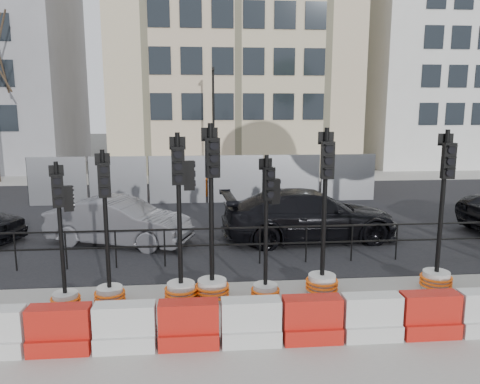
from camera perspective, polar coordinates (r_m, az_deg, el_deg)
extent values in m
plane|color=#51514C|center=(10.92, -3.13, -11.08)|extent=(120.00, 120.00, 0.00)
cube|color=gray|center=(8.20, -2.35, -18.72)|extent=(40.00, 6.00, 0.02)
cube|color=black|center=(17.61, -3.92, -2.66)|extent=(40.00, 14.00, 0.03)
cube|color=gray|center=(26.46, -4.34, 1.75)|extent=(40.00, 4.00, 0.02)
cube|color=#C3B98E|center=(32.62, -1.00, 19.27)|extent=(15.00, 10.00, 18.00)
cube|color=silver|center=(36.73, 24.05, 15.83)|extent=(12.00, 9.00, 16.00)
cylinder|color=black|center=(12.70, -25.71, -6.63)|extent=(0.04, 0.04, 1.00)
cylinder|color=black|center=(12.33, -20.45, -6.74)|extent=(0.04, 0.04, 1.00)
cylinder|color=black|center=(12.06, -14.91, -6.80)|extent=(0.04, 0.04, 1.00)
cylinder|color=black|center=(11.91, -9.17, -6.79)|extent=(0.04, 0.04, 1.00)
cylinder|color=black|center=(11.88, -3.35, -6.71)|extent=(0.04, 0.04, 1.00)
cylinder|color=black|center=(11.98, 2.43, -6.57)|extent=(0.04, 0.04, 1.00)
cylinder|color=black|center=(12.19, 8.07, -6.36)|extent=(0.04, 0.04, 1.00)
cylinder|color=black|center=(12.51, 13.46, -6.11)|extent=(0.04, 0.04, 1.00)
cylinder|color=black|center=(12.93, 18.54, -5.82)|extent=(0.04, 0.04, 1.00)
cylinder|color=black|center=(13.45, 23.25, -5.51)|extent=(0.04, 0.04, 1.00)
cube|color=black|center=(11.75, -3.38, -4.48)|extent=(18.00, 0.04, 0.04)
cube|color=black|center=(11.87, -3.36, -6.48)|extent=(18.00, 0.04, 0.04)
cube|color=gray|center=(20.20, -21.36, 1.18)|extent=(2.30, 0.05, 2.00)
cylinder|color=black|center=(20.55, -24.44, 1.11)|extent=(0.05, 0.05, 2.00)
cube|color=gray|center=(19.66, -14.64, 1.33)|extent=(2.30, 0.05, 2.00)
cylinder|color=black|center=(19.89, -17.90, 1.26)|extent=(0.05, 0.05, 2.00)
cube|color=gray|center=(19.40, -7.63, 1.46)|extent=(2.30, 0.05, 2.00)
cylinder|color=black|center=(19.49, -11.01, 1.40)|extent=(0.05, 0.05, 2.00)
cube|color=gray|center=(19.44, -0.55, 1.57)|extent=(2.30, 0.05, 2.00)
cylinder|color=black|center=(19.39, -3.94, 1.52)|extent=(0.05, 0.05, 2.00)
cube|color=gray|center=(19.78, 6.41, 1.66)|extent=(2.30, 0.05, 2.00)
cylinder|color=black|center=(19.58, 3.10, 1.62)|extent=(0.05, 0.05, 2.00)
cube|color=gray|center=(20.39, 13.03, 1.72)|extent=(2.30, 0.05, 2.00)
cylinder|color=black|center=(20.06, 9.91, 1.69)|extent=(0.05, 0.05, 2.00)
cube|color=orange|center=(21.28, -14.97, 0.35)|extent=(1.00, 0.40, 0.80)
cube|color=orange|center=(21.03, -9.59, 0.44)|extent=(1.00, 0.40, 0.80)
cube|color=orange|center=(20.96, -4.14, 0.53)|extent=(1.00, 0.40, 0.80)
cube|color=orange|center=(21.09, 1.30, 0.62)|extent=(1.00, 0.40, 0.80)
cube|color=orange|center=(21.40, 6.63, 0.69)|extent=(1.00, 0.40, 0.80)
cube|color=orange|center=(21.89, 11.76, 0.76)|extent=(1.00, 0.40, 0.80)
cylinder|color=black|center=(25.18, -3.25, 8.16)|extent=(0.12, 0.12, 6.00)
cube|color=black|center=(24.99, -3.30, 14.80)|extent=(0.12, 0.50, 0.12)
cube|color=#AC0D15|center=(8.62, -20.97, -16.86)|extent=(1.00, 0.50, 0.30)
cube|color=#AC0D15|center=(8.44, -21.16, -14.44)|extent=(1.00, 0.35, 0.50)
cube|color=silver|center=(8.40, -13.74, -17.20)|extent=(1.00, 0.50, 0.30)
cube|color=silver|center=(8.22, -13.87, -14.72)|extent=(1.00, 0.35, 0.50)
cube|color=#AC0D15|center=(8.30, -6.22, -17.27)|extent=(1.00, 0.50, 0.30)
cube|color=#AC0D15|center=(8.12, -6.28, -14.78)|extent=(1.00, 0.35, 0.50)
cube|color=silver|center=(8.34, 1.34, -17.07)|extent=(1.00, 0.50, 0.30)
cube|color=silver|center=(8.17, 1.35, -14.58)|extent=(1.00, 0.35, 0.50)
cube|color=#AC0D15|center=(8.51, 8.69, -16.60)|extent=(1.00, 0.50, 0.30)
cube|color=#AC0D15|center=(8.34, 8.77, -14.15)|extent=(1.00, 0.35, 0.50)
cube|color=silver|center=(8.81, 15.61, -15.92)|extent=(1.00, 0.50, 0.30)
cube|color=silver|center=(8.64, 15.74, -13.53)|extent=(1.00, 0.35, 0.50)
cube|color=#AC0D15|center=(9.21, 21.95, -15.09)|extent=(1.00, 0.50, 0.30)
cube|color=#AC0D15|center=(9.05, 22.13, -12.80)|extent=(1.00, 0.35, 0.50)
cylinder|color=silver|center=(10.16, -20.49, -12.36)|extent=(0.49, 0.49, 0.36)
torus|color=#FE5D0D|center=(10.18, -20.46, -12.74)|extent=(0.59, 0.59, 0.05)
torus|color=#FE5D0D|center=(10.16, -20.49, -12.36)|extent=(0.59, 0.59, 0.05)
torus|color=#FE5D0D|center=(10.13, -20.51, -11.98)|extent=(0.59, 0.59, 0.05)
cylinder|color=black|center=(9.71, -21.03, -4.47)|extent=(0.08, 0.08, 2.70)
cube|color=black|center=(9.43, -21.33, 0.14)|extent=(0.24, 0.18, 0.63)
cylinder|color=black|center=(9.40, -21.25, -1.13)|extent=(0.14, 0.08, 0.14)
cylinder|color=black|center=(9.36, -21.33, 0.06)|extent=(0.14, 0.08, 0.14)
cylinder|color=black|center=(9.33, -21.41, 1.26)|extent=(0.14, 0.08, 0.14)
cube|color=black|center=(9.54, -21.50, 2.43)|extent=(0.27, 0.11, 0.22)
cube|color=black|center=(9.57, -20.20, -0.74)|extent=(0.21, 0.16, 0.50)
cylinder|color=silver|center=(10.11, -15.58, -12.10)|extent=(0.52, 0.52, 0.39)
torus|color=#FE5D0D|center=(10.14, -15.56, -12.51)|extent=(0.63, 0.63, 0.05)
torus|color=#FE5D0D|center=(10.11, -15.58, -12.10)|extent=(0.63, 0.63, 0.05)
torus|color=#FE5D0D|center=(10.08, -15.60, -11.70)|extent=(0.63, 0.63, 0.05)
cylinder|color=black|center=(9.63, -16.03, -3.59)|extent=(0.09, 0.09, 2.89)
cube|color=black|center=(9.35, -16.24, 1.41)|extent=(0.26, 0.19, 0.67)
cylinder|color=black|center=(9.31, -16.14, 0.05)|extent=(0.15, 0.08, 0.14)
cylinder|color=black|center=(9.28, -16.20, 1.34)|extent=(0.15, 0.08, 0.14)
cylinder|color=black|center=(9.25, -16.27, 2.63)|extent=(0.15, 0.08, 0.14)
cube|color=black|center=(9.47, -16.43, 3.86)|extent=(0.29, 0.10, 0.23)
cylinder|color=silver|center=(9.94, -7.19, -12.06)|extent=(0.57, 0.57, 0.42)
torus|color=#FE5D0D|center=(9.97, -7.18, -12.51)|extent=(0.69, 0.69, 0.05)
torus|color=#FE5D0D|center=(9.94, -7.19, -12.06)|extent=(0.69, 0.69, 0.05)
torus|color=#FE5D0D|center=(9.91, -7.20, -11.61)|extent=(0.69, 0.69, 0.05)
cylinder|color=black|center=(9.42, -7.43, -2.49)|extent=(0.10, 0.10, 3.18)
cube|color=black|center=(9.13, -7.55, 3.18)|extent=(0.26, 0.16, 0.74)
cylinder|color=black|center=(9.08, -7.51, 1.65)|extent=(0.16, 0.06, 0.16)
cylinder|color=black|center=(9.05, -7.54, 3.11)|extent=(0.16, 0.06, 0.16)
cylinder|color=black|center=(9.02, -7.58, 4.58)|extent=(0.16, 0.06, 0.16)
cube|color=black|center=(9.28, -7.64, 5.93)|extent=(0.32, 0.05, 0.25)
cube|color=black|center=(9.29, -6.23, 2.01)|extent=(0.22, 0.15, 0.58)
cylinder|color=silver|center=(9.98, -3.41, -11.82)|extent=(0.60, 0.60, 0.45)
torus|color=#FE5D0D|center=(10.02, -3.41, -12.30)|extent=(0.72, 0.72, 0.06)
torus|color=#FE5D0D|center=(9.98, -3.41, -11.82)|extent=(0.72, 0.72, 0.06)
torus|color=#FE5D0D|center=(9.95, -3.42, -11.35)|extent=(0.72, 0.72, 0.06)
cylinder|color=black|center=(9.45, -3.53, -1.78)|extent=(0.10, 0.10, 3.34)
cube|color=black|center=(9.17, -3.36, 4.18)|extent=(0.30, 0.22, 0.78)
cylinder|color=black|center=(9.11, -3.19, 2.59)|extent=(0.18, 0.10, 0.17)
cylinder|color=black|center=(9.08, -3.20, 4.12)|extent=(0.18, 0.10, 0.17)
cylinder|color=black|center=(9.06, -3.22, 5.66)|extent=(0.18, 0.10, 0.17)
cube|color=black|center=(9.32, -3.74, 7.03)|extent=(0.33, 0.12, 0.27)
cylinder|color=silver|center=(9.93, 3.10, -12.17)|extent=(0.50, 0.50, 0.37)
torus|color=#FE5D0D|center=(9.96, 3.09, -12.57)|extent=(0.60, 0.60, 0.05)
torus|color=#FE5D0D|center=(9.93, 3.10, -12.17)|extent=(0.60, 0.60, 0.05)
torus|color=#FE5D0D|center=(9.90, 3.10, -11.78)|extent=(0.60, 0.60, 0.05)
cylinder|color=black|center=(9.46, 3.19, -3.86)|extent=(0.08, 0.08, 2.78)
cube|color=black|center=(9.19, 3.53, 1.02)|extent=(0.25, 0.19, 0.65)
cylinder|color=black|center=(9.16, 3.71, -0.30)|extent=(0.15, 0.08, 0.14)
cylinder|color=black|center=(9.13, 3.72, 0.95)|extent=(0.15, 0.08, 0.14)
cylinder|color=black|center=(9.09, 3.74, 2.22)|extent=(0.15, 0.08, 0.14)
cube|color=black|center=(9.29, 3.12, 3.44)|extent=(0.27, 0.11, 0.22)
cube|color=black|center=(9.40, 4.25, 0.08)|extent=(0.21, 0.17, 0.51)
cylinder|color=silver|center=(10.42, 9.94, -11.03)|extent=(0.58, 0.58, 0.43)
torus|color=#FE5D0D|center=(10.45, 9.93, -11.47)|extent=(0.70, 0.70, 0.05)
torus|color=#FE5D0D|center=(10.42, 9.94, -11.03)|extent=(0.70, 0.70, 0.05)
torus|color=#FE5D0D|center=(10.39, 9.96, -10.58)|extent=(0.70, 0.70, 0.05)
cylinder|color=black|center=(9.92, 10.25, -1.67)|extent=(0.10, 0.10, 3.25)
cube|color=black|center=(9.64, 10.63, 3.84)|extent=(0.26, 0.16, 0.76)
cylinder|color=black|center=(9.59, 10.70, 2.36)|extent=(0.16, 0.06, 0.16)
cylinder|color=black|center=(9.56, 10.75, 3.77)|extent=(0.16, 0.06, 0.16)
cylinder|color=black|center=(9.53, 10.80, 5.20)|extent=(0.16, 0.06, 0.16)
cube|color=black|center=(9.79, 10.43, 6.49)|extent=(0.33, 0.04, 0.26)
cylinder|color=silver|center=(11.33, 22.76, -9.93)|extent=(0.58, 0.58, 0.43)
torus|color=#FE5D0D|center=(11.36, 22.73, -10.34)|extent=(0.69, 0.69, 0.05)
torus|color=#FE5D0D|center=(11.33, 22.76, -9.93)|extent=(0.69, 0.69, 0.05)
torus|color=#FE5D0D|center=(11.31, 22.80, -9.53)|extent=(0.69, 0.69, 0.05)
cylinder|color=black|center=(10.88, 23.40, -1.45)|extent=(0.10, 0.10, 3.20)
cube|color=black|center=(10.63, 24.08, 3.49)|extent=(0.26, 0.16, 0.75)
cylinder|color=black|center=(10.58, 24.19, 2.17)|extent=(0.16, 0.06, 0.16)
cylinder|color=black|center=(10.55, 24.29, 3.43)|extent=(0.16, 0.06, 0.16)
cylinder|color=black|center=(10.53, 24.38, 4.69)|extent=(0.16, 0.06, 0.16)
cube|color=black|center=(10.76, 23.78, 5.87)|extent=(0.32, 0.04, 0.26)
imported|color=#535459|center=(14.10, -14.54, -3.49)|extent=(4.03, 5.07, 1.37)
imported|color=black|center=(14.23, 8.49, -2.80)|extent=(2.79, 5.56, 1.54)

